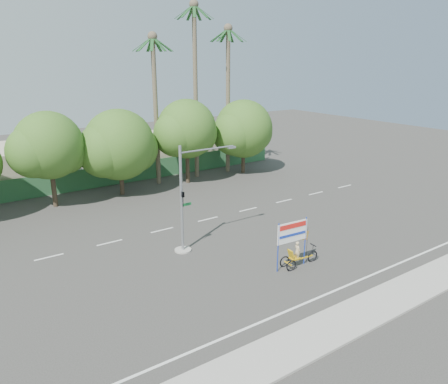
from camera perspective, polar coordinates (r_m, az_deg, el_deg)
ground at (r=27.28m, az=3.48°, el=-9.31°), size 120.00×120.00×0.00m
sidewalk_near at (r=22.63m, az=15.71°, el=-15.85°), size 50.00×2.40×0.12m
fence at (r=44.78m, az=-13.69°, el=2.26°), size 38.00×0.08×2.00m
building_right at (r=51.78m, az=-7.32°, el=5.51°), size 14.00×8.00×3.60m
tree_left at (r=38.66m, az=-21.96°, el=5.36°), size 6.66×5.60×8.07m
tree_center at (r=40.46m, az=-13.60°, el=5.75°), size 7.62×6.40×7.85m
tree_right at (r=43.28m, az=-4.95°, el=7.92°), size 6.90×5.80×8.36m
tree_far_right at (r=47.18m, az=2.52°, el=8.01°), size 7.38×6.20×7.94m
palm_tall at (r=45.08m, az=-3.78°, el=15.00°), size 3.73×3.79×17.45m
palm_mid at (r=47.31m, az=0.53°, el=13.84°), size 3.73×3.79×15.45m
palm_short at (r=43.03m, az=-9.00°, el=12.59°), size 3.73×3.79×14.45m
traffic_signal at (r=28.07m, az=-4.99°, el=-2.09°), size 4.72×1.10×7.00m
trike_billboard at (r=26.69m, az=9.32°, el=-7.18°), size 3.16×0.78×3.11m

